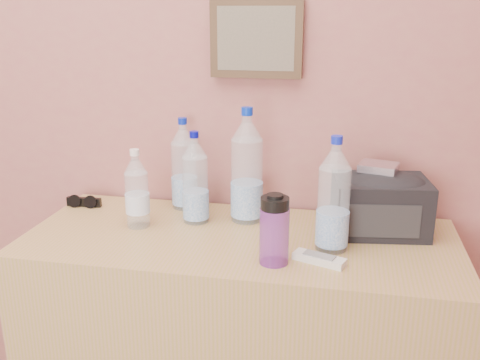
# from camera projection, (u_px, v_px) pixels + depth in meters

# --- Properties ---
(picture_frame) EXTENTS (0.30, 0.03, 0.25)m
(picture_frame) POSITION_uv_depth(u_px,v_px,m) (256.00, 39.00, 1.72)
(picture_frame) COLOR #382311
(picture_frame) RESTS_ON room_shell
(dresser) EXTENTS (1.32, 0.55, 0.82)m
(dresser) POSITION_uv_depth(u_px,v_px,m) (240.00, 352.00, 1.76)
(dresser) COLOR #B17649
(dresser) RESTS_ON ground
(pet_large_a) EXTENTS (0.09, 0.09, 0.32)m
(pet_large_a) POSITION_uv_depth(u_px,v_px,m) (184.00, 169.00, 1.84)
(pet_large_a) COLOR #C9ECF8
(pet_large_a) RESTS_ON dresser
(pet_large_b) EXTENTS (0.10, 0.10, 0.37)m
(pet_large_b) POSITION_uv_depth(u_px,v_px,m) (247.00, 172.00, 1.72)
(pet_large_b) COLOR silver
(pet_large_b) RESTS_ON dresser
(pet_large_c) EXTENTS (0.08, 0.08, 0.30)m
(pet_large_c) POSITION_uv_depth(u_px,v_px,m) (195.00, 183.00, 1.72)
(pet_large_c) COLOR silver
(pet_large_c) RESTS_ON dresser
(pet_large_d) EXTENTS (0.09, 0.09, 0.33)m
(pet_large_d) POSITION_uv_depth(u_px,v_px,m) (334.00, 200.00, 1.51)
(pet_large_d) COLOR silver
(pet_large_d) RESTS_ON dresser
(pet_small) EXTENTS (0.07, 0.07, 0.25)m
(pet_small) POSITION_uv_depth(u_px,v_px,m) (137.00, 193.00, 1.68)
(pet_small) COLOR silver
(pet_small) RESTS_ON dresser
(nalgene_bottle) EXTENTS (0.08, 0.08, 0.20)m
(nalgene_bottle) POSITION_uv_depth(u_px,v_px,m) (274.00, 230.00, 1.44)
(nalgene_bottle) COLOR purple
(nalgene_bottle) RESTS_ON dresser
(sunglasses) EXTENTS (0.13, 0.05, 0.03)m
(sunglasses) POSITION_uv_depth(u_px,v_px,m) (84.00, 202.00, 1.89)
(sunglasses) COLOR black
(sunglasses) RESTS_ON dresser
(ac_remote) EXTENTS (0.15, 0.09, 0.02)m
(ac_remote) POSITION_uv_depth(u_px,v_px,m) (319.00, 259.00, 1.46)
(ac_remote) COLOR silver
(ac_remote) RESTS_ON dresser
(toiletry_bag) EXTENTS (0.31, 0.24, 0.19)m
(toiletry_bag) POSITION_uv_depth(u_px,v_px,m) (380.00, 202.00, 1.65)
(toiletry_bag) COLOR black
(toiletry_bag) RESTS_ON dresser
(foil_packet) EXTENTS (0.13, 0.12, 0.02)m
(foil_packet) POSITION_uv_depth(u_px,v_px,m) (378.00, 167.00, 1.63)
(foil_packet) COLOR white
(foil_packet) RESTS_ON toiletry_bag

